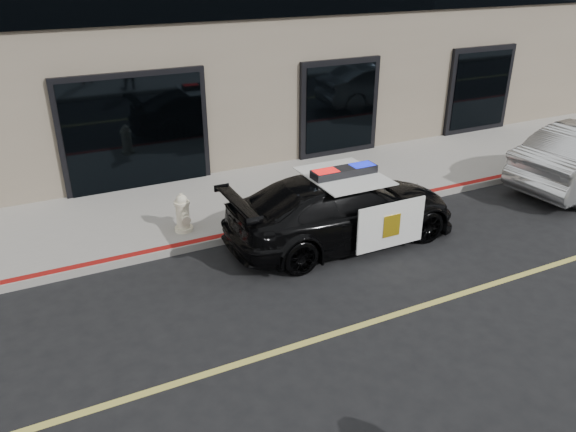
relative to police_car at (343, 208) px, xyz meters
name	(u,v)px	position (x,y,z in m)	size (l,w,h in m)	color
ground	(316,340)	(-2.02, -2.62, -0.70)	(120.00, 120.00, 0.00)	black
sidewalk_n	(204,207)	(-2.02, 2.63, -0.62)	(60.00, 3.50, 0.15)	gray
police_car	(343,208)	(0.00, 0.00, 0.00)	(2.17, 4.75, 1.55)	black
fire_hydrant	(183,214)	(-2.81, 1.51, -0.17)	(0.37, 0.51, 0.81)	#FAEFC9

